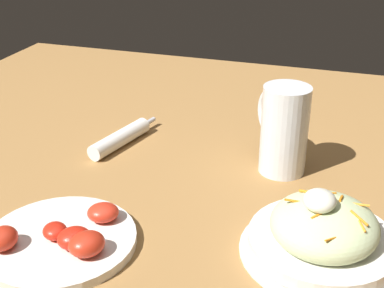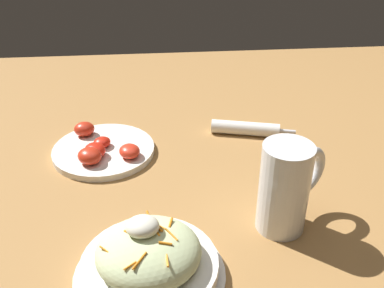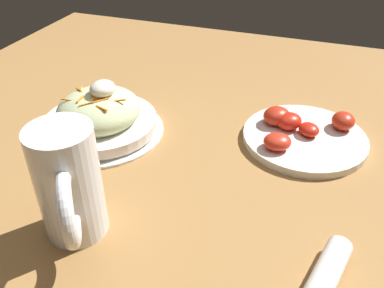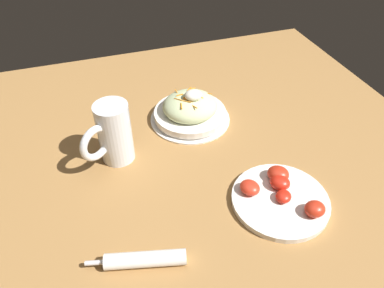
{
  "view_description": "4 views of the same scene",
  "coord_description": "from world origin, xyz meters",
  "px_view_note": "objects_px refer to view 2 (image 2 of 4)",
  "views": [
    {
      "loc": [
        0.73,
        0.27,
        0.46
      ],
      "look_at": [
        0.01,
        0.04,
        0.09
      ],
      "focal_mm": 49.79,
      "sensor_mm": 36.0,
      "label": 1
    },
    {
      "loc": [
        0.09,
        0.74,
        0.51
      ],
      "look_at": [
        0.02,
        0.03,
        0.09
      ],
      "focal_mm": 42.07,
      "sensor_mm": 36.0,
      "label": 2
    },
    {
      "loc": [
        -0.43,
        -0.11,
        0.41
      ],
      "look_at": [
        0.05,
        0.06,
        0.06
      ],
      "focal_mm": 38.16,
      "sensor_mm": 36.0,
      "label": 3
    },
    {
      "loc": [
        -0.15,
        -0.52,
        0.63
      ],
      "look_at": [
        0.05,
        0.06,
        0.09
      ],
      "focal_mm": 33.78,
      "sensor_mm": 36.0,
      "label": 4
    }
  ],
  "objects_px": {
    "salad_plate": "(149,259)",
    "tomato_plate": "(102,149)",
    "napkin_roll": "(246,128)",
    "beer_mug": "(285,190)"
  },
  "relations": [
    {
      "from": "salad_plate",
      "to": "tomato_plate",
      "type": "distance_m",
      "value": 0.36
    },
    {
      "from": "beer_mug",
      "to": "tomato_plate",
      "type": "relative_size",
      "value": 0.73
    },
    {
      "from": "napkin_roll",
      "to": "tomato_plate",
      "type": "bearing_deg",
      "value": 10.29
    },
    {
      "from": "beer_mug",
      "to": "tomato_plate",
      "type": "distance_m",
      "value": 0.41
    },
    {
      "from": "napkin_roll",
      "to": "beer_mug",
      "type": "bearing_deg",
      "value": 89.95
    },
    {
      "from": "beer_mug",
      "to": "napkin_roll",
      "type": "relative_size",
      "value": 0.83
    },
    {
      "from": "tomato_plate",
      "to": "salad_plate",
      "type": "bearing_deg",
      "value": 105.53
    },
    {
      "from": "salad_plate",
      "to": "tomato_plate",
      "type": "relative_size",
      "value": 1.05
    },
    {
      "from": "salad_plate",
      "to": "napkin_roll",
      "type": "height_order",
      "value": "salad_plate"
    },
    {
      "from": "beer_mug",
      "to": "napkin_roll",
      "type": "height_order",
      "value": "beer_mug"
    }
  ]
}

